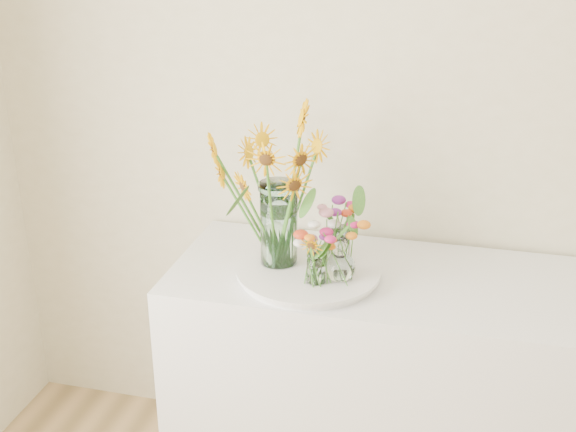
# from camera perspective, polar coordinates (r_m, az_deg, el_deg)

# --- Properties ---
(counter) EXTENTS (1.40, 0.60, 0.90)m
(counter) POSITION_cam_1_polar(r_m,az_deg,el_deg) (2.60, 7.21, -13.57)
(counter) COLOR white
(counter) RESTS_ON ground_plane
(tray) EXTENTS (0.44, 0.44, 0.02)m
(tray) POSITION_cam_1_polar(r_m,az_deg,el_deg) (2.33, 1.62, -4.57)
(tray) COLOR white
(tray) RESTS_ON counter
(mason_jar) EXTENTS (0.14, 0.14, 0.28)m
(mason_jar) POSITION_cam_1_polar(r_m,az_deg,el_deg) (2.31, -0.73, -0.63)
(mason_jar) COLOR silver
(mason_jar) RESTS_ON tray
(sunflower_bouquet) EXTENTS (0.72, 0.72, 0.54)m
(sunflower_bouquet) POSITION_cam_1_polar(r_m,az_deg,el_deg) (2.26, -0.75, 2.35)
(sunflower_bouquet) COLOR #ECA504
(sunflower_bouquet) RESTS_ON tray
(small_vase_a) EXTENTS (0.07, 0.07, 0.10)m
(small_vase_a) POSITION_cam_1_polar(r_m,az_deg,el_deg) (2.22, 2.27, -4.14)
(small_vase_a) COLOR white
(small_vase_a) RESTS_ON tray
(wildflower_posy_a) EXTENTS (0.19, 0.19, 0.19)m
(wildflower_posy_a) POSITION_cam_1_polar(r_m,az_deg,el_deg) (2.20, 2.29, -3.10)
(wildflower_posy_a) COLOR orange
(wildflower_posy_a) RESTS_ON tray
(small_vase_b) EXTENTS (0.12, 0.12, 0.14)m
(small_vase_b) POSITION_cam_1_polar(r_m,az_deg,el_deg) (2.24, 4.12, -3.37)
(small_vase_b) COLOR white
(small_vase_b) RESTS_ON tray
(wildflower_posy_b) EXTENTS (0.23, 0.23, 0.23)m
(wildflower_posy_b) POSITION_cam_1_polar(r_m,az_deg,el_deg) (2.22, 4.15, -2.33)
(wildflower_posy_b) COLOR orange
(wildflower_posy_b) RESTS_ON tray
(small_vase_c) EXTENTS (0.08, 0.08, 0.12)m
(small_vase_c) POSITION_cam_1_polar(r_m,az_deg,el_deg) (2.35, 4.04, -2.33)
(small_vase_c) COLOR white
(small_vase_c) RESTS_ON tray
(wildflower_posy_c) EXTENTS (0.18, 0.18, 0.21)m
(wildflower_posy_c) POSITION_cam_1_polar(r_m,az_deg,el_deg) (2.33, 4.07, -1.33)
(wildflower_posy_c) COLOR orange
(wildflower_posy_c) RESTS_ON tray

